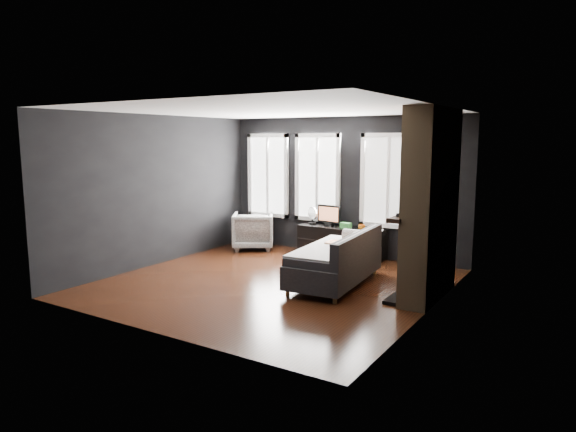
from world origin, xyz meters
The scene contains 18 objects.
floor centered at (0.00, 0.00, 0.00)m, with size 5.00×5.00×0.00m, color black.
ceiling centered at (0.00, 0.00, 2.70)m, with size 5.00×5.00×0.00m, color white.
wall_back centered at (0.00, 2.50, 1.35)m, with size 5.00×0.02×2.70m, color black.
wall_left centered at (-2.50, 0.00, 1.35)m, with size 0.02×5.00×2.70m, color black.
wall_right centered at (2.50, 0.00, 1.35)m, with size 0.02×5.00×2.70m, color black.
windows centered at (-0.45, 2.46, 2.38)m, with size 4.00×0.16×1.76m, color white, non-canonical shape.
fireplace centered at (2.30, 0.60, 1.35)m, with size 0.70×1.62×2.70m, color #93724C, non-canonical shape.
sofa centered at (0.86, 0.47, 0.43)m, with size 1.00×2.00×0.86m, color #27272A, non-canonical shape.
stripe_pillow centered at (1.04, 0.93, 0.62)m, with size 0.08×0.34×0.34m, color gray.
armchair centered at (-1.78, 1.95, 0.42)m, with size 0.81×0.76×0.84m, color silver.
media_console centered at (0.11, 2.24, 0.29)m, with size 1.71×0.53×0.59m, color black, non-canonical shape.
monitor centered at (-0.19, 2.28, 0.82)m, with size 0.51×0.11×0.46m, color black, non-canonical shape.
desk_fan centered at (-0.55, 2.26, 0.77)m, with size 0.26×0.26×0.37m, color #A0A0A0, non-canonical shape.
mug centered at (0.56, 2.16, 0.65)m, with size 0.12×0.10×0.12m, color orange.
book centered at (0.79, 2.23, 0.70)m, with size 0.16×0.02×0.22m, color #B3AB90.
storage_box centered at (0.23, 2.17, 0.64)m, with size 0.20×0.12×0.11m, color #2E7731.
mantel_vase centered at (2.05, 1.05, 1.31)m, with size 0.16×0.17×0.16m, color gold.
mantel_clock centered at (2.05, 0.05, 1.25)m, with size 0.12×0.12×0.04m, color black.
Camera 1 is at (4.39, -6.58, 2.27)m, focal length 32.00 mm.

